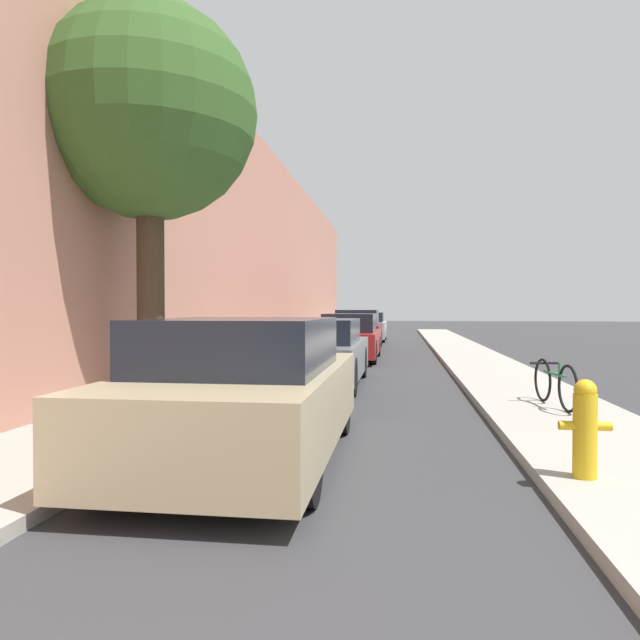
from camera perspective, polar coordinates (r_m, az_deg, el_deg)
name	(u,v)px	position (r m, az deg, el deg)	size (l,w,h in m)	color
ground_plane	(374,367)	(15.45, 5.36, -4.71)	(120.00, 120.00, 0.00)	#333335
sidewalk_left	(268,364)	(15.85, -5.20, -4.35)	(2.00, 52.00, 0.12)	#9E998E
sidewalk_right	(486,367)	(15.59, 16.11, -4.48)	(2.00, 52.00, 0.12)	#9E998E
building_facade_left	(220,234)	(16.27, -9.91, 8.40)	(0.70, 52.00, 7.27)	tan
parked_car_champagne	(246,392)	(6.04, -7.33, -7.10)	(1.88, 4.32, 1.47)	black
parked_car_grey	(319,353)	(11.76, -0.14, -3.30)	(1.76, 4.68, 1.36)	black
parked_car_red	(351,338)	(17.64, 3.05, -1.78)	(1.70, 4.54, 1.42)	black
parked_car_maroon	(358,330)	(22.79, 3.80, -1.01)	(1.77, 4.52, 1.52)	black
parked_car_silver	(367,327)	(28.06, 4.66, -0.72)	(1.82, 4.23, 1.39)	black
street_tree_near	(150,115)	(9.72, -16.52, 18.89)	(3.29, 3.29, 6.11)	#423323
fire_hydrant	(585,427)	(5.49, 24.78, -9.62)	(0.43, 0.20, 0.84)	gold
bicycle	(554,383)	(9.22, 22.22, -5.82)	(0.44, 1.64, 0.67)	black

